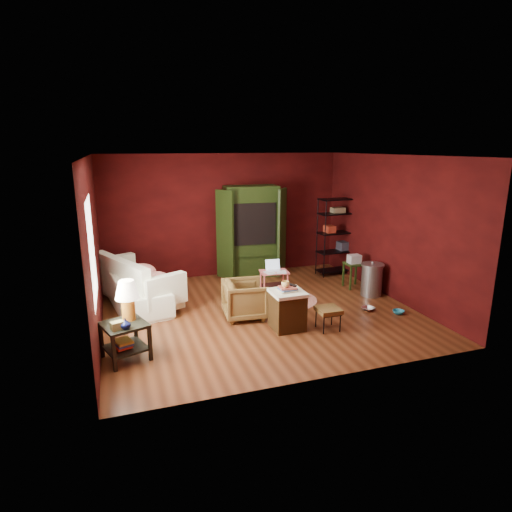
{
  "coord_description": "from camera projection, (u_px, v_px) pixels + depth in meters",
  "views": [
    {
      "loc": [
        -2.4,
        -6.99,
        2.96
      ],
      "look_at": [
        0.0,
        0.2,
        1.0
      ],
      "focal_mm": 30.0,
      "sensor_mm": 36.0,
      "label": 1
    }
  ],
  "objects": [
    {
      "name": "mug",
      "position": [
        285.0,
        284.0,
        6.93
      ],
      "size": [
        0.16,
        0.14,
        0.13
      ],
      "primitive_type": "imported",
      "rotation": [
        0.0,
        0.0,
        -0.41
      ],
      "color": "#FFD87C",
      "rests_on": "hamper"
    },
    {
      "name": "pet_bowl_turquoise",
      "position": [
        399.0,
        308.0,
        7.74
      ],
      "size": [
        0.21,
        0.07,
        0.21
      ],
      "primitive_type": "imported",
      "rotation": [
        0.0,
        0.0,
        0.0
      ],
      "color": "teal",
      "rests_on": "ground"
    },
    {
      "name": "footstool",
      "position": [
        328.0,
        311.0,
        7.03
      ],
      "size": [
        0.38,
        0.38,
        0.38
      ],
      "rotation": [
        0.0,
        0.0,
        -0.02
      ],
      "color": "black",
      "rests_on": "ground"
    },
    {
      "name": "hamper",
      "position": [
        287.0,
        309.0,
        7.07
      ],
      "size": [
        0.54,
        0.54,
        0.75
      ],
      "rotation": [
        0.0,
        0.0,
        0.01
      ],
      "color": "#40270E",
      "rests_on": "ground"
    },
    {
      "name": "side_table",
      "position": [
        126.0,
        312.0,
        6.03
      ],
      "size": [
        0.72,
        0.72,
        1.13
      ],
      "rotation": [
        0.0,
        0.0,
        0.33
      ],
      "color": "black",
      "rests_on": "ground"
    },
    {
      "name": "small_stand",
      "position": [
        354.0,
        263.0,
        9.09
      ],
      "size": [
        0.36,
        0.36,
        0.72
      ],
      "rotation": [
        0.0,
        0.0,
        -0.01
      ],
      "color": "#22340E",
      "rests_on": "ground"
    },
    {
      "name": "wire_shelving",
      "position": [
        337.0,
        233.0,
        9.95
      ],
      "size": [
        0.9,
        0.44,
        1.8
      ],
      "rotation": [
        0.0,
        0.0,
        0.06
      ],
      "color": "black",
      "rests_on": "ground"
    },
    {
      "name": "trash_can",
      "position": [
        372.0,
        279.0,
        8.65
      ],
      "size": [
        0.5,
        0.5,
        0.72
      ],
      "rotation": [
        0.0,
        0.0,
        0.11
      ],
      "color": "#939699",
      "rests_on": "ground"
    },
    {
      "name": "armchair",
      "position": [
        245.0,
        298.0,
        7.53
      ],
      "size": [
        0.73,
        0.77,
        0.74
      ],
      "primitive_type": "imported",
      "rotation": [
        0.0,
        0.0,
        1.48
      ],
      "color": "black",
      "rests_on": "ground"
    },
    {
      "name": "rug_oriental",
      "position": [
        261.0,
        290.0,
        9.01
      ],
      "size": [
        1.23,
        0.84,
        0.01
      ],
      "rotation": [
        0.0,
        0.0,
        -0.03
      ],
      "color": "#461512",
      "rests_on": "ground"
    },
    {
      "name": "room",
      "position": [
        258.0,
        237.0,
        7.52
      ],
      "size": [
        5.54,
        5.04,
        2.84
      ],
      "color": "brown",
      "rests_on": "ground"
    },
    {
      "name": "sofa",
      "position": [
        135.0,
        282.0,
        8.17
      ],
      "size": [
        1.02,
        2.34,
        0.88
      ],
      "primitive_type": "imported",
      "rotation": [
        0.0,
        0.0,
        1.73
      ],
      "color": "white",
      "rests_on": "ground"
    },
    {
      "name": "laptop_desk",
      "position": [
        274.0,
        274.0,
        8.73
      ],
      "size": [
        0.6,
        0.48,
        0.69
      ],
      "rotation": [
        0.0,
        0.0,
        -0.11
      ],
      "color": "#FF7674",
      "rests_on": "ground"
    },
    {
      "name": "pet_bowl_steel",
      "position": [
        368.0,
        304.0,
        7.9
      ],
      "size": [
        0.24,
        0.13,
        0.23
      ],
      "primitive_type": "imported",
      "rotation": [
        0.0,
        0.0,
        0.34
      ],
      "color": "silver",
      "rests_on": "ground"
    },
    {
      "name": "vase",
      "position": [
        125.0,
        324.0,
        5.8
      ],
      "size": [
        0.17,
        0.17,
        0.14
      ],
      "primitive_type": "imported",
      "rotation": [
        0.0,
        0.0,
        0.16
      ],
      "color": "#0B103B",
      "rests_on": "side_table"
    },
    {
      "name": "rug_round",
      "position": [
        286.0,
        300.0,
        8.46
      ],
      "size": [
        1.33,
        1.33,
        0.01
      ],
      "rotation": [
        0.0,
        0.0,
        0.07
      ],
      "color": "beige",
      "rests_on": "ground"
    },
    {
      "name": "tv_armoire",
      "position": [
        251.0,
        229.0,
        9.84
      ],
      "size": [
        1.65,
        0.93,
        2.09
      ],
      "rotation": [
        0.0,
        0.0,
        -0.06
      ],
      "color": "#22340E",
      "rests_on": "ground"
    },
    {
      "name": "sofa_cushions",
      "position": [
        136.0,
        283.0,
        8.13
      ],
      "size": [
        1.6,
        2.22,
        0.87
      ],
      "rotation": [
        0.0,
        0.0,
        0.43
      ],
      "color": "white",
      "rests_on": "sofa"
    }
  ]
}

